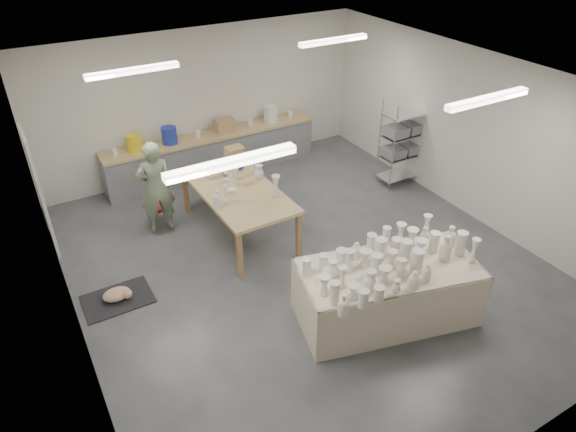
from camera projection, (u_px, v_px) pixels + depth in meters
room at (296, 148)px, 7.40m from camera, size 8.00×8.02×3.00m
back_counter at (213, 152)px, 10.91m from camera, size 4.60×0.60×1.24m
wire_shelf at (403, 141)px, 10.37m from camera, size 0.88×0.48×1.80m
drying_table at (387, 290)px, 7.17m from camera, size 2.68×1.76×1.24m
work_table at (237, 185)px, 8.85m from camera, size 1.24×2.44×1.28m
rug at (118, 299)px, 7.71m from camera, size 1.00×0.70×0.02m
cat at (118, 294)px, 7.66m from camera, size 0.48×0.41×0.18m
potter at (156, 188)px, 8.86m from camera, size 0.65×0.45×1.72m
red_stool at (155, 209)px, 9.37m from camera, size 0.38×0.38×0.31m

